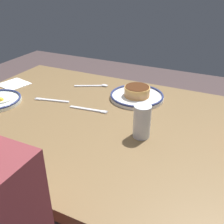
{
  "coord_description": "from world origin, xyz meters",
  "views": [
    {
      "loc": [
        -0.46,
        0.85,
        1.32
      ],
      "look_at": [
        -0.04,
        -0.03,
        0.79
      ],
      "focal_mm": 40.76,
      "sensor_mm": 36.0,
      "label": 1
    }
  ],
  "objects_px": {
    "fork_far": "(89,109)",
    "tea_spoon": "(96,86)",
    "fork_near": "(52,100)",
    "drinking_glass": "(142,123)",
    "paper_napkin": "(14,84)",
    "plate_near_main": "(137,95)"
  },
  "relations": [
    {
      "from": "fork_near",
      "to": "fork_far",
      "type": "distance_m",
      "value": 0.22
    },
    {
      "from": "fork_far",
      "to": "fork_near",
      "type": "bearing_deg",
      "value": -1.55
    },
    {
      "from": "tea_spoon",
      "to": "plate_near_main",
      "type": "bearing_deg",
      "value": 169.44
    },
    {
      "from": "fork_near",
      "to": "plate_near_main",
      "type": "bearing_deg",
      "value": -150.62
    },
    {
      "from": "fork_far",
      "to": "paper_napkin",
      "type": "bearing_deg",
      "value": -9.17
    },
    {
      "from": "plate_near_main",
      "to": "fork_near",
      "type": "height_order",
      "value": "plate_near_main"
    },
    {
      "from": "fork_near",
      "to": "paper_napkin",
      "type": "bearing_deg",
      "value": -14.08
    },
    {
      "from": "plate_near_main",
      "to": "paper_napkin",
      "type": "height_order",
      "value": "plate_near_main"
    },
    {
      "from": "plate_near_main",
      "to": "tea_spoon",
      "type": "xyz_separation_m",
      "value": [
        0.26,
        -0.05,
        -0.02
      ]
    },
    {
      "from": "tea_spoon",
      "to": "drinking_glass",
      "type": "bearing_deg",
      "value": 137.48
    },
    {
      "from": "plate_near_main",
      "to": "paper_napkin",
      "type": "bearing_deg",
      "value": 10.4
    },
    {
      "from": "drinking_glass",
      "to": "paper_napkin",
      "type": "relative_size",
      "value": 0.89
    },
    {
      "from": "tea_spoon",
      "to": "paper_napkin",
      "type": "bearing_deg",
      "value": 22.02
    },
    {
      "from": "paper_napkin",
      "to": "fork_far",
      "type": "distance_m",
      "value": 0.55
    },
    {
      "from": "fork_near",
      "to": "tea_spoon",
      "type": "relative_size",
      "value": 1.03
    },
    {
      "from": "fork_near",
      "to": "fork_far",
      "type": "bearing_deg",
      "value": 178.45
    },
    {
      "from": "fork_far",
      "to": "tea_spoon",
      "type": "distance_m",
      "value": 0.29
    },
    {
      "from": "drinking_glass",
      "to": "paper_napkin",
      "type": "xyz_separation_m",
      "value": [
        0.84,
        -0.19,
        -0.06
      ]
    },
    {
      "from": "paper_napkin",
      "to": "fork_near",
      "type": "height_order",
      "value": "fork_near"
    },
    {
      "from": "fork_near",
      "to": "fork_far",
      "type": "xyz_separation_m",
      "value": [
        -0.22,
        0.01,
        -0.0
      ]
    },
    {
      "from": "drinking_glass",
      "to": "tea_spoon",
      "type": "bearing_deg",
      "value": -42.52
    },
    {
      "from": "plate_near_main",
      "to": "drinking_glass",
      "type": "height_order",
      "value": "drinking_glass"
    }
  ]
}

